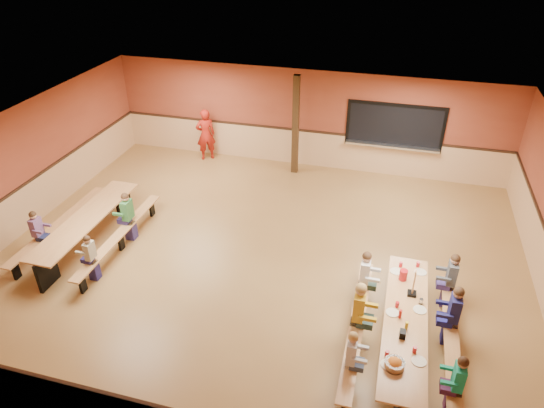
# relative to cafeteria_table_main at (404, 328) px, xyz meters

# --- Properties ---
(ground) EXTENTS (12.00, 12.00, 0.00)m
(ground) POSITION_rel_cafeteria_table_main_xyz_m (-3.27, 1.98, -0.53)
(ground) COLOR olive
(ground) RESTS_ON ground
(room_envelope) EXTENTS (12.04, 10.04, 3.02)m
(room_envelope) POSITION_rel_cafeteria_table_main_xyz_m (-3.27, 1.98, 0.16)
(room_envelope) COLOR brown
(room_envelope) RESTS_ON ground
(kitchen_pass_through) EXTENTS (2.78, 0.28, 1.38)m
(kitchen_pass_through) POSITION_rel_cafeteria_table_main_xyz_m (-0.67, 6.94, 0.96)
(kitchen_pass_through) COLOR black
(kitchen_pass_through) RESTS_ON ground
(structural_post) EXTENTS (0.18, 0.18, 3.00)m
(structural_post) POSITION_rel_cafeteria_table_main_xyz_m (-3.47, 6.38, 0.97)
(structural_post) COLOR #322110
(structural_post) RESTS_ON ground
(cafeteria_table_main) EXTENTS (1.91, 3.70, 0.74)m
(cafeteria_table_main) POSITION_rel_cafeteria_table_main_xyz_m (0.00, 0.00, 0.00)
(cafeteria_table_main) COLOR #BC814A
(cafeteria_table_main) RESTS_ON ground
(cafeteria_table_second) EXTENTS (1.91, 3.70, 0.74)m
(cafeteria_table_second) POSITION_rel_cafeteria_table_main_xyz_m (-7.34, 1.40, 0.00)
(cafeteria_table_second) COLOR #BC814A
(cafeteria_table_second) RESTS_ON ground
(seated_child_white_left) EXTENTS (0.35, 0.28, 1.16)m
(seated_child_white_left) POSITION_rel_cafeteria_table_main_xyz_m (-0.83, -1.00, 0.06)
(seated_child_white_left) COLOR silver
(seated_child_white_left) RESTS_ON ground
(seated_adult_yellow) EXTENTS (0.43, 0.35, 1.33)m
(seated_adult_yellow) POSITION_rel_cafeteria_table_main_xyz_m (-0.83, -0.00, 0.14)
(seated_adult_yellow) COLOR gold
(seated_adult_yellow) RESTS_ON ground
(seated_child_grey_left) EXTENTS (0.39, 0.32, 1.25)m
(seated_child_grey_left) POSITION_rel_cafeteria_table_main_xyz_m (-0.83, 1.06, 0.10)
(seated_child_grey_left) COLOR white
(seated_child_grey_left) RESTS_ON ground
(seated_child_teal_right) EXTENTS (0.35, 0.29, 1.18)m
(seated_child_teal_right) POSITION_rel_cafeteria_table_main_xyz_m (0.83, -1.08, 0.06)
(seated_child_teal_right) COLOR #189C76
(seated_child_teal_right) RESTS_ON ground
(seated_child_navy_right) EXTENTS (0.40, 0.33, 1.28)m
(seated_child_navy_right) POSITION_rel_cafeteria_table_main_xyz_m (0.83, 0.42, 0.11)
(seated_child_navy_right) COLOR #1A1A51
(seated_child_navy_right) RESTS_ON ground
(seated_child_char_right) EXTENTS (0.38, 0.31, 1.23)m
(seated_child_char_right) POSITION_rel_cafeteria_table_main_xyz_m (0.83, 1.45, 0.09)
(seated_child_char_right) COLOR #474C50
(seated_child_char_right) RESTS_ON ground
(seated_child_purple_sec) EXTENTS (0.35, 0.28, 1.16)m
(seated_child_purple_sec) POSITION_rel_cafeteria_table_main_xyz_m (-8.16, 0.73, 0.05)
(seated_child_purple_sec) COLOR #714B78
(seated_child_purple_sec) RESTS_ON ground
(seated_child_green_sec) EXTENTS (0.39, 0.32, 1.24)m
(seated_child_green_sec) POSITION_rel_cafeteria_table_main_xyz_m (-6.51, 1.87, 0.10)
(seated_child_green_sec) COLOR #377B40
(seated_child_green_sec) RESTS_ON ground
(seated_child_tan_sec) EXTENTS (0.32, 0.26, 1.11)m
(seated_child_tan_sec) POSITION_rel_cafeteria_table_main_xyz_m (-6.51, 0.29, 0.03)
(seated_child_tan_sec) COLOR #A7A086
(seated_child_tan_sec) RESTS_ON ground
(standing_woman) EXTENTS (0.73, 0.67, 1.66)m
(standing_woman) POSITION_rel_cafeteria_table_main_xyz_m (-6.40, 6.53, 0.31)
(standing_woman) COLOR #A21C12
(standing_woman) RESTS_ON ground
(punch_pitcher) EXTENTS (0.16, 0.16, 0.22)m
(punch_pitcher) POSITION_rel_cafeteria_table_main_xyz_m (-0.10, 1.09, 0.32)
(punch_pitcher) COLOR red
(punch_pitcher) RESTS_ON cafeteria_table_main
(chip_bowl) EXTENTS (0.32, 0.32, 0.15)m
(chip_bowl) POSITION_rel_cafeteria_table_main_xyz_m (-0.14, -1.12, 0.29)
(chip_bowl) COLOR orange
(chip_bowl) RESTS_ON cafeteria_table_main
(napkin_dispenser) EXTENTS (0.10, 0.14, 0.13)m
(napkin_dispenser) POSITION_rel_cafeteria_table_main_xyz_m (-0.05, -0.43, 0.28)
(napkin_dispenser) COLOR black
(napkin_dispenser) RESTS_ON cafeteria_table_main
(condiment_mustard) EXTENTS (0.06, 0.06, 0.17)m
(condiment_mustard) POSITION_rel_cafeteria_table_main_xyz_m (0.01, -0.24, 0.30)
(condiment_mustard) COLOR yellow
(condiment_mustard) RESTS_ON cafeteria_table_main
(condiment_ketchup) EXTENTS (0.06, 0.06, 0.17)m
(condiment_ketchup) POSITION_rel_cafeteria_table_main_xyz_m (-0.11, 0.02, 0.30)
(condiment_ketchup) COLOR #B2140F
(condiment_ketchup) RESTS_ON cafeteria_table_main
(table_paddle) EXTENTS (0.16, 0.16, 0.56)m
(table_paddle) POSITION_rel_cafeteria_table_main_xyz_m (0.08, 0.68, 0.35)
(table_paddle) COLOR black
(table_paddle) RESTS_ON cafeteria_table_main
(place_settings) EXTENTS (0.65, 3.30, 0.11)m
(place_settings) POSITION_rel_cafeteria_table_main_xyz_m (0.00, -0.00, 0.27)
(place_settings) COLOR beige
(place_settings) RESTS_ON cafeteria_table_main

